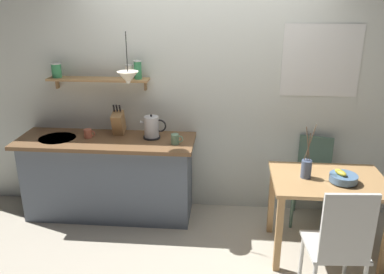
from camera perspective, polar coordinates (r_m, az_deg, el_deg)
ground_plane at (r=4.19m, az=1.09°, el=-13.53°), size 14.00×14.00×0.00m
back_wall at (r=4.25m, az=4.60°, el=6.80°), size 6.80×0.11×2.70m
kitchen_counter at (r=4.42m, az=-11.70°, el=-5.49°), size 1.83×0.63×0.88m
wall_shelf at (r=4.27m, az=-13.00°, el=8.47°), size 1.05×0.20×0.32m
dining_table at (r=3.82m, az=18.65°, el=-7.32°), size 0.99×0.71×0.76m
dining_chair_near at (r=3.27m, az=20.18°, el=-13.91°), size 0.46×0.45×1.02m
dining_chair_far at (r=4.40m, az=16.75°, el=-5.24°), size 0.48×0.50×0.89m
fruit_bowl at (r=3.72m, az=20.64°, el=-5.41°), size 0.24×0.24×0.12m
twig_vase at (r=3.69m, az=15.90°, el=-4.25°), size 0.10×0.09×0.49m
electric_kettle at (r=4.14m, az=-5.71°, el=1.35°), size 0.27×0.17×0.26m
knife_block at (r=4.29m, az=-10.39°, el=2.02°), size 0.11×0.21×0.34m
coffee_mug_by_sink at (r=4.29m, az=-14.51°, el=0.48°), size 0.12×0.08×0.09m
coffee_mug_spare at (r=3.98m, az=-2.37°, el=-0.30°), size 0.12×0.08×0.11m
pendant_lamp at (r=3.85m, az=-9.07°, el=8.34°), size 0.20×0.20×0.48m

